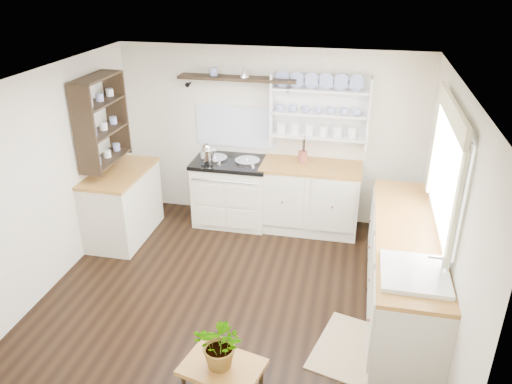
{
  "coord_description": "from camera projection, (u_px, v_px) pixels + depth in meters",
  "views": [
    {
      "loc": [
        1.14,
        -4.28,
        3.27
      ],
      "look_at": [
        0.17,
        0.25,
        1.1
      ],
      "focal_mm": 35.0,
      "sensor_mm": 36.0,
      "label": 1
    }
  ],
  "objects": [
    {
      "name": "center_table",
      "position": [
        222.0,
        370.0,
        3.98
      ],
      "size": [
        0.71,
        0.58,
        0.34
      ],
      "rotation": [
        0.0,
        0.0,
        -0.23
      ],
      "color": "brown",
      "rests_on": "floor"
    },
    {
      "name": "left_shelving",
      "position": [
        101.0,
        120.0,
        5.88
      ],
      "size": [
        0.28,
        0.8,
        1.05
      ],
      "primitive_type": "cube",
      "color": "black",
      "rests_on": "wall_left"
    },
    {
      "name": "window",
      "position": [
        446.0,
        167.0,
        4.5
      ],
      "size": [
        0.08,
        1.55,
        1.22
      ],
      "color": "white",
      "rests_on": "wall_right"
    },
    {
      "name": "plate_rack",
      "position": [
        320.0,
        109.0,
        6.26
      ],
      "size": [
        1.2,
        0.22,
        0.9
      ],
      "color": "white",
      "rests_on": "wall_back"
    },
    {
      "name": "ceiling",
      "position": [
        232.0,
        80.0,
        4.42
      ],
      "size": [
        4.0,
        3.8,
        0.01
      ],
      "primitive_type": "cube",
      "color": "white",
      "rests_on": "wall_back"
    },
    {
      "name": "utensil_crock",
      "position": [
        303.0,
        157.0,
        6.38
      ],
      "size": [
        0.12,
        0.12,
        0.14
      ],
      "primitive_type": "cylinder",
      "color": "brown",
      "rests_on": "back_cabinets"
    },
    {
      "name": "floor_rug",
      "position": [
        348.0,
        347.0,
        4.61
      ],
      "size": [
        0.75,
        0.96,
        0.02
      ],
      "primitive_type": "cube",
      "rotation": [
        0.0,
        0.0,
        -0.26
      ],
      "color": "#8A6B50",
      "rests_on": "floor"
    },
    {
      "name": "wall_left",
      "position": [
        51.0,
        179.0,
        5.29
      ],
      "size": [
        0.02,
        3.8,
        2.3
      ],
      "primitive_type": "cube",
      "color": "beige",
      "rests_on": "ground"
    },
    {
      "name": "potted_plant",
      "position": [
        221.0,
        344.0,
        3.87
      ],
      "size": [
        0.45,
        0.4,
        0.44
      ],
      "primitive_type": "imported",
      "rotation": [
        0.0,
        0.0,
        -0.18
      ],
      "color": "#3F7233",
      "rests_on": "center_table"
    },
    {
      "name": "aga_cooker",
      "position": [
        232.0,
        191.0,
        6.68
      ],
      "size": [
        0.99,
        0.69,
        0.92
      ],
      "color": "#EDE6CE",
      "rests_on": "floor"
    },
    {
      "name": "kettle",
      "position": [
        207.0,
        152.0,
        6.38
      ],
      "size": [
        0.17,
        0.17,
        0.21
      ],
      "primitive_type": null,
      "color": "silver",
      "rests_on": "aga_cooker"
    },
    {
      "name": "wall_right",
      "position": [
        447.0,
        216.0,
        4.53
      ],
      "size": [
        0.02,
        3.8,
        2.3
      ],
      "primitive_type": "cube",
      "color": "beige",
      "rests_on": "ground"
    },
    {
      "name": "left_cabinets",
      "position": [
        123.0,
        203.0,
        6.32
      ],
      "size": [
        0.62,
        1.13,
        0.9
      ],
      "color": "beige",
      "rests_on": "floor"
    },
    {
      "name": "right_cabinets",
      "position": [
        403.0,
        270.0,
        4.97
      ],
      "size": [
        0.62,
        2.43,
        0.9
      ],
      "color": "beige",
      "rests_on": "floor"
    },
    {
      "name": "high_shelf",
      "position": [
        237.0,
        79.0,
        6.24
      ],
      "size": [
        1.5,
        0.29,
        0.16
      ],
      "color": "black",
      "rests_on": "wall_back"
    },
    {
      "name": "floor",
      "position": [
        236.0,
        292.0,
        5.39
      ],
      "size": [
        4.0,
        3.8,
        0.01
      ],
      "primitive_type": "cube",
      "color": "black",
      "rests_on": "ground"
    },
    {
      "name": "back_cabinets",
      "position": [
        310.0,
        196.0,
        6.5
      ],
      "size": [
        1.27,
        0.63,
        0.9
      ],
      "color": "beige",
      "rests_on": "floor"
    },
    {
      "name": "belfast_sink",
      "position": [
        413.0,
        285.0,
        4.16
      ],
      "size": [
        0.55,
        0.6,
        0.45
      ],
      "color": "white",
      "rests_on": "right_cabinets"
    },
    {
      "name": "wall_back",
      "position": [
        270.0,
        136.0,
        6.59
      ],
      "size": [
        4.0,
        0.02,
        2.3
      ],
      "primitive_type": "cube",
      "color": "beige",
      "rests_on": "ground"
    }
  ]
}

